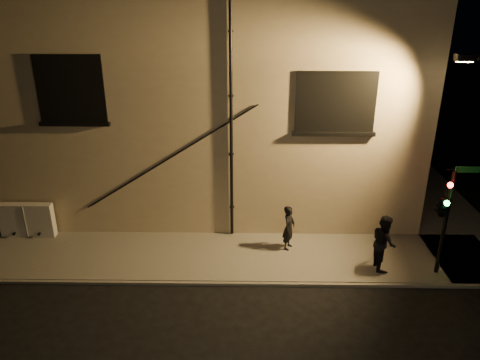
{
  "coord_description": "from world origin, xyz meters",
  "views": [
    {
      "loc": [
        -1.27,
        -12.02,
        8.53
      ],
      "look_at": [
        -1.49,
        1.8,
        2.73
      ],
      "focal_mm": 35.0,
      "sensor_mm": 36.0,
      "label": 1
    }
  ],
  "objects_px": {
    "pedestrian_b": "(384,242)",
    "pedestrian_a": "(289,228)",
    "utility_cabinet": "(27,220)",
    "traffic_signal": "(444,205)"
  },
  "relations": [
    {
      "from": "pedestrian_b",
      "to": "pedestrian_a",
      "type": "bearing_deg",
      "value": 65.97
    },
    {
      "from": "pedestrian_a",
      "to": "pedestrian_b",
      "type": "relative_size",
      "value": 0.86
    },
    {
      "from": "pedestrian_b",
      "to": "utility_cabinet",
      "type": "bearing_deg",
      "value": 78.87
    },
    {
      "from": "utility_cabinet",
      "to": "pedestrian_b",
      "type": "xyz_separation_m",
      "value": [
        12.18,
        -1.86,
        0.29
      ]
    },
    {
      "from": "pedestrian_b",
      "to": "traffic_signal",
      "type": "height_order",
      "value": "traffic_signal"
    },
    {
      "from": "utility_cabinet",
      "to": "pedestrian_b",
      "type": "height_order",
      "value": "pedestrian_b"
    },
    {
      "from": "utility_cabinet",
      "to": "pedestrian_a",
      "type": "distance_m",
      "value": 9.32
    },
    {
      "from": "pedestrian_b",
      "to": "traffic_signal",
      "type": "distance_m",
      "value": 2.13
    },
    {
      "from": "utility_cabinet",
      "to": "pedestrian_a",
      "type": "relative_size",
      "value": 1.21
    },
    {
      "from": "traffic_signal",
      "to": "pedestrian_a",
      "type": "bearing_deg",
      "value": 161.09
    }
  ]
}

